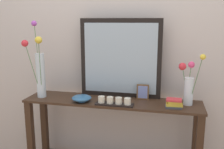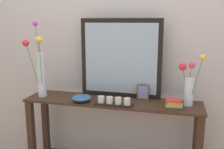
{
  "view_description": "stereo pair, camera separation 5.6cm",
  "coord_description": "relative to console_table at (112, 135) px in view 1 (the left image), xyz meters",
  "views": [
    {
      "loc": [
        0.47,
        -2.09,
        1.52
      ],
      "look_at": [
        0.0,
        0.0,
        1.07
      ],
      "focal_mm": 40.94,
      "sensor_mm": 36.0,
      "label": 1
    },
    {
      "loc": [
        0.53,
        -2.08,
        1.52
      ],
      "look_at": [
        0.0,
        0.0,
        1.07
      ],
      "focal_mm": 40.94,
      "sensor_mm": 36.0,
      "label": 2
    }
  ],
  "objects": [
    {
      "name": "vase_right",
      "position": [
        0.64,
        0.03,
        0.51
      ],
      "size": [
        0.19,
        0.18,
        0.44
      ],
      "color": "silver",
      "rests_on": "console_table"
    },
    {
      "name": "console_table",
      "position": [
        0.0,
        0.0,
        0.0
      ],
      "size": [
        1.55,
        0.35,
        0.83
      ],
      "color": "#382316",
      "rests_on": "ground"
    },
    {
      "name": "picture_frame_small",
      "position": [
        0.26,
        0.09,
        0.4
      ],
      "size": [
        0.11,
        0.01,
        0.14
      ],
      "color": "brown",
      "rests_on": "console_table"
    },
    {
      "name": "mirror_leaning",
      "position": [
        0.04,
        0.14,
        0.69
      ],
      "size": [
        0.74,
        0.03,
        0.71
      ],
      "color": "black",
      "rests_on": "console_table"
    },
    {
      "name": "wall_back",
      "position": [
        0.0,
        0.29,
        0.85
      ],
      "size": [
        6.4,
        0.08,
        2.7
      ],
      "primitive_type": "cube",
      "color": "beige",
      "rests_on": "ground"
    },
    {
      "name": "tall_vase_left",
      "position": [
        -0.66,
        -0.04,
        0.59
      ],
      "size": [
        0.2,
        0.25,
        0.69
      ],
      "color": "silver",
      "rests_on": "console_table"
    },
    {
      "name": "book_stack",
      "position": [
        0.53,
        -0.08,
        0.37
      ],
      "size": [
        0.14,
        0.1,
        0.07
      ],
      "color": "#424247",
      "rests_on": "console_table"
    },
    {
      "name": "decorative_bowl",
      "position": [
        -0.25,
        -0.09,
        0.36
      ],
      "size": [
        0.17,
        0.17,
        0.06
      ],
      "color": "#2D5B84",
      "rests_on": "console_table"
    },
    {
      "name": "candle_tray",
      "position": [
        0.04,
        -0.11,
        0.36
      ],
      "size": [
        0.32,
        0.09,
        0.07
      ],
      "color": "black",
      "rests_on": "console_table"
    }
  ]
}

